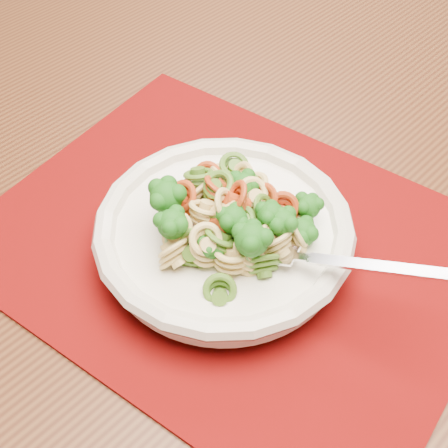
% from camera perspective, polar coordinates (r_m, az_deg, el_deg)
% --- Properties ---
extents(dining_table, '(1.80, 1.46, 0.74)m').
position_cam_1_polar(dining_table, '(0.71, -0.00, -0.79)').
color(dining_table, '#552F18').
rests_on(dining_table, ground).
extents(placemat, '(0.51, 0.43, 0.00)m').
position_cam_1_polar(placemat, '(0.58, 0.74, -1.93)').
color(placemat, '#610406').
rests_on(placemat, dining_table).
extents(pasta_bowl, '(0.23, 0.23, 0.04)m').
position_cam_1_polar(pasta_bowl, '(0.56, 0.00, -0.84)').
color(pasta_bowl, silver).
rests_on(pasta_bowl, placemat).
extents(pasta_broccoli_heap, '(0.20, 0.20, 0.06)m').
position_cam_1_polar(pasta_broccoli_heap, '(0.54, -0.00, 0.42)').
color(pasta_broccoli_heap, '#E1C16F').
rests_on(pasta_broccoli_heap, pasta_bowl).
extents(fork, '(0.18, 0.03, 0.08)m').
position_cam_1_polar(fork, '(0.52, 5.28, -2.82)').
color(fork, silver).
rests_on(fork, pasta_bowl).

